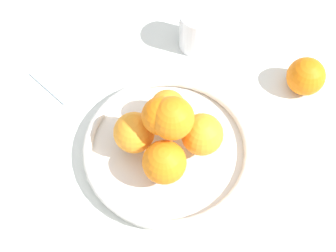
{
  "coord_description": "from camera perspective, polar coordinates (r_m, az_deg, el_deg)",
  "views": [
    {
      "loc": [
        -0.38,
        -0.14,
        0.78
      ],
      "look_at": [
        0.0,
        0.0,
        0.1
      ],
      "focal_mm": 50.0,
      "sensor_mm": 36.0,
      "label": 1
    }
  ],
  "objects": [
    {
      "name": "napkin_folded",
      "position": [
        1.0,
        -12.23,
        6.33
      ],
      "size": [
        0.15,
        0.15,
        0.01
      ],
      "primitive_type": "cube",
      "rotation": [
        0.0,
        0.0,
        -0.41
      ],
      "color": "silver",
      "rests_on": "ground_plane"
    },
    {
      "name": "ground_plane",
      "position": [
        0.88,
        0.0,
        -3.32
      ],
      "size": [
        4.0,
        4.0,
        0.0
      ],
      "primitive_type": "plane",
      "color": "silver"
    },
    {
      "name": "drinking_glass",
      "position": [
        1.0,
        3.6,
        11.65
      ],
      "size": [
        0.08,
        0.08,
        0.09
      ],
      "primitive_type": "cylinder",
      "color": "white",
      "rests_on": "ground_plane"
    },
    {
      "name": "stray_orange",
      "position": [
        0.97,
        16.45,
        5.82
      ],
      "size": [
        0.08,
        0.08,
        0.08
      ],
      "primitive_type": "sphere",
      "color": "orange",
      "rests_on": "ground_plane"
    },
    {
      "name": "orange_pile",
      "position": [
        0.8,
        -0.08,
        -0.65
      ],
      "size": [
        0.18,
        0.19,
        0.13
      ],
      "color": "orange",
      "rests_on": "fruit_bowl"
    },
    {
      "name": "fruit_bowl",
      "position": [
        0.87,
        0.0,
        -2.81
      ],
      "size": [
        0.31,
        0.31,
        0.03
      ],
      "color": "silver",
      "rests_on": "ground_plane"
    }
  ]
}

